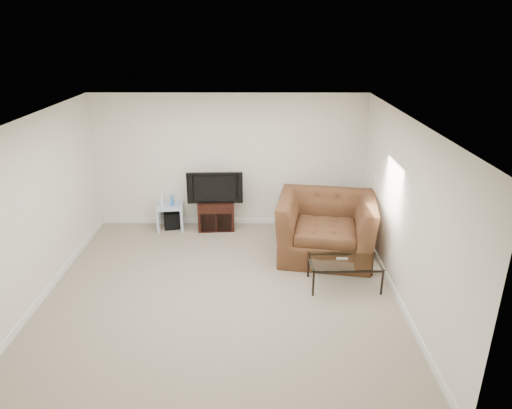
{
  "coord_description": "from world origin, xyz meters",
  "views": [
    {
      "loc": [
        0.53,
        -5.66,
        3.6
      ],
      "look_at": [
        0.5,
        1.2,
        0.9
      ],
      "focal_mm": 32.0,
      "sensor_mm": 36.0,
      "label": 1
    }
  ],
  "objects_px": {
    "recliner": "(326,217)",
    "side_table": "(170,216)",
    "subwoofer": "(172,219)",
    "coffee_table": "(344,273)",
    "tv_stand": "(216,214)",
    "television": "(215,186)"
  },
  "relations": [
    {
      "from": "tv_stand",
      "to": "side_table",
      "type": "relative_size",
      "value": 1.38
    },
    {
      "from": "recliner",
      "to": "side_table",
      "type": "bearing_deg",
      "value": 168.07
    },
    {
      "from": "tv_stand",
      "to": "side_table",
      "type": "bearing_deg",
      "value": 175.53
    },
    {
      "from": "side_table",
      "to": "subwoofer",
      "type": "bearing_deg",
      "value": 41.1
    },
    {
      "from": "recliner",
      "to": "tv_stand",
      "type": "bearing_deg",
      "value": 159.81
    },
    {
      "from": "television",
      "to": "side_table",
      "type": "bearing_deg",
      "value": 176.07
    },
    {
      "from": "coffee_table",
      "to": "side_table",
      "type": "bearing_deg",
      "value": 144.74
    },
    {
      "from": "side_table",
      "to": "coffee_table",
      "type": "distance_m",
      "value": 3.59
    },
    {
      "from": "side_table",
      "to": "recliner",
      "type": "distance_m",
      "value": 3.01
    },
    {
      "from": "tv_stand",
      "to": "recliner",
      "type": "height_order",
      "value": "recliner"
    },
    {
      "from": "tv_stand",
      "to": "recliner",
      "type": "bearing_deg",
      "value": -33.97
    },
    {
      "from": "subwoofer",
      "to": "coffee_table",
      "type": "height_order",
      "value": "coffee_table"
    },
    {
      "from": "tv_stand",
      "to": "coffee_table",
      "type": "xyz_separation_m",
      "value": [
        2.06,
        -2.07,
        -0.07
      ]
    },
    {
      "from": "subwoofer",
      "to": "television",
      "type": "bearing_deg",
      "value": -3.44
    },
    {
      "from": "tv_stand",
      "to": "subwoofer",
      "type": "relative_size",
      "value": 2.13
    },
    {
      "from": "tv_stand",
      "to": "side_table",
      "type": "xyz_separation_m",
      "value": [
        -0.87,
        0.0,
        -0.05
      ]
    },
    {
      "from": "recliner",
      "to": "coffee_table",
      "type": "relative_size",
      "value": 1.47
    },
    {
      "from": "recliner",
      "to": "subwoofer",
      "type": "bearing_deg",
      "value": 167.47
    },
    {
      "from": "television",
      "to": "recliner",
      "type": "height_order",
      "value": "recliner"
    },
    {
      "from": "subwoofer",
      "to": "coffee_table",
      "type": "distance_m",
      "value": 3.58
    },
    {
      "from": "recliner",
      "to": "coffee_table",
      "type": "bearing_deg",
      "value": -72.11
    },
    {
      "from": "side_table",
      "to": "television",
      "type": "bearing_deg",
      "value": -1.82
    }
  ]
}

